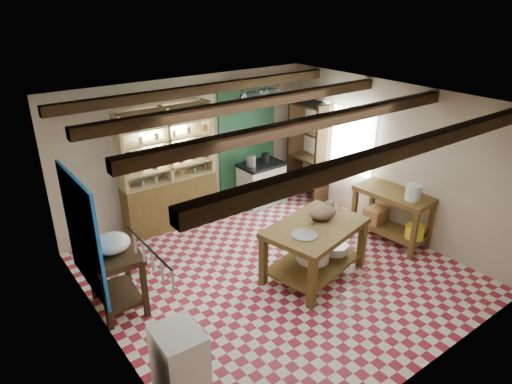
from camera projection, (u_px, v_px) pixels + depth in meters
floor at (275, 273)px, 6.96m from camera, size 5.00×5.00×0.02m
ceiling at (279, 104)px, 5.89m from camera, size 5.00×5.00×0.02m
wall_back at (190, 149)px, 8.26m from camera, size 5.00×0.04×2.60m
wall_front at (433, 277)px, 4.59m from camera, size 5.00×0.04×2.60m
wall_left at (102, 250)px, 5.06m from camera, size 0.04×5.00×2.60m
wall_right at (391, 159)px, 7.79m from camera, size 0.04×5.00×2.60m
ceiling_beams at (279, 113)px, 5.94m from camera, size 5.00×3.80×0.15m
blue_wall_patch at (82, 234)px, 5.82m from camera, size 0.04×1.40×1.60m
green_wall_patch at (247, 140)px, 8.93m from camera, size 1.30×0.04×2.30m
window_back at (164, 133)px, 7.81m from camera, size 0.90×0.02×0.80m
window_right at (347, 139)px, 8.47m from camera, size 0.02×1.30×1.20m
utensil_rail at (149, 259)px, 4.02m from camera, size 0.06×0.90×0.28m
pot_rack at (260, 96)px, 8.25m from camera, size 0.86×0.12×0.36m
shelving_unit at (168, 169)px, 7.90m from camera, size 1.70×0.34×2.20m
tall_rack at (309, 151)px, 9.11m from camera, size 0.40×0.86×2.00m
work_table at (314, 250)px, 6.74m from camera, size 1.66×1.29×0.84m
stove at (261, 183)px, 9.10m from camera, size 0.86×0.59×0.83m
prep_table at (117, 279)px, 6.03m from camera, size 0.66×0.91×0.88m
white_cabinet at (180, 363)px, 4.72m from camera, size 0.47×0.56×0.82m
right_counter at (391, 217)px, 7.67m from camera, size 0.74×1.32×0.91m
cat at (323, 212)px, 6.73m from camera, size 0.53×0.48×0.20m
steel_tray at (305, 235)px, 6.29m from camera, size 0.43×0.43×0.02m
basin_large at (313, 254)px, 6.85m from camera, size 0.60×0.60×0.17m
basin_small at (336, 248)px, 7.05m from camera, size 0.45×0.45×0.13m
kettle_left at (251, 161)px, 8.74m from camera, size 0.19×0.19×0.22m
kettle_right at (265, 158)px, 8.95m from camera, size 0.15×0.15×0.18m
enamel_bowl at (112, 243)px, 5.81m from camera, size 0.50×0.50×0.23m
white_bucket at (413, 192)px, 7.16m from camera, size 0.27×0.27×0.25m
wicker_basket at (376, 215)px, 7.91m from camera, size 0.39×0.32×0.26m
yellow_tub at (415, 232)px, 7.40m from camera, size 0.32×0.32×0.22m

